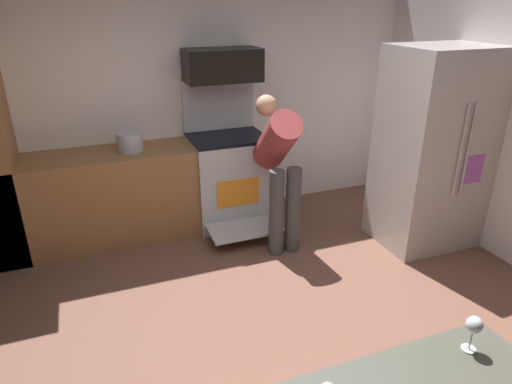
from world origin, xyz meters
name	(u,v)px	position (x,y,z in m)	size (l,w,h in m)	color
ground_plane	(267,347)	(0.00, 0.00, -0.01)	(5.20, 4.80, 0.02)	brown
wall_back	(183,97)	(0.00, 2.34, 1.30)	(5.20, 0.12, 2.60)	white
lower_cabinet_run	(105,198)	(-0.90, 1.98, 0.45)	(2.40, 0.60, 0.90)	#95653C
oven_range	(228,176)	(0.35, 1.96, 0.51)	(0.76, 1.04, 1.48)	silver
microwave	(222,65)	(0.35, 2.06, 1.64)	(0.74, 0.38, 0.32)	black
refrigerator	(433,150)	(2.03, 0.89, 0.94)	(0.90, 0.74, 1.87)	beige
person_cook	(279,162)	(0.64, 1.30, 0.85)	(0.31, 0.68, 1.41)	#454545
wine_glass_extra	(474,326)	(0.40, -1.22, 1.02)	(0.07, 0.07, 0.17)	silver
stock_pot	(130,142)	(-0.61, 1.98, 0.99)	(0.25, 0.25, 0.18)	#B2B6C9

